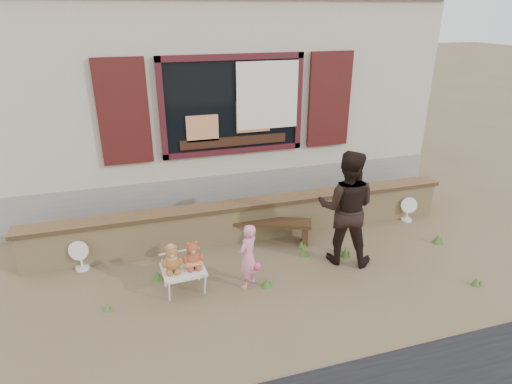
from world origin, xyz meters
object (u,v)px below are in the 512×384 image
object	(u,v)px
bench	(265,226)
teddy_bear_right	(193,254)
adult	(346,208)
teddy_bear_left	(172,258)
child	(248,256)
folding_chair	(183,270)

from	to	relation	value
bench	teddy_bear_right	bearing A→B (deg)	-122.04
bench	teddy_bear_right	size ratio (longest dim) A/B	3.86
teddy_bear_right	adult	bearing A→B (deg)	-1.55
teddy_bear_left	teddy_bear_right	distance (m)	0.28
bench	teddy_bear_right	xyz separation A→B (m)	(-1.34, -0.95, 0.26)
child	teddy_bear_right	bearing A→B (deg)	-52.24
adult	teddy_bear_right	bearing A→B (deg)	32.44
folding_chair	child	bearing A→B (deg)	-13.90
teddy_bear_left	child	world-z (taller)	child
bench	child	world-z (taller)	child
teddy_bear_left	adult	bearing A→B (deg)	-1.38
teddy_bear_right	teddy_bear_left	bearing A→B (deg)	180.00
teddy_bear_right	adult	size ratio (longest dim) A/B	0.22
bench	child	xyz separation A→B (m)	(-0.61, -1.12, 0.19)
folding_chair	teddy_bear_right	size ratio (longest dim) A/B	1.51
adult	folding_chair	bearing A→B (deg)	32.53
teddy_bear_right	bench	bearing A→B (deg)	32.13
bench	folding_chair	distance (m)	1.76
bench	teddy_bear_right	distance (m)	1.66
bench	adult	size ratio (longest dim) A/B	0.86
bench	child	size ratio (longest dim) A/B	1.59
folding_chair	teddy_bear_left	distance (m)	0.27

